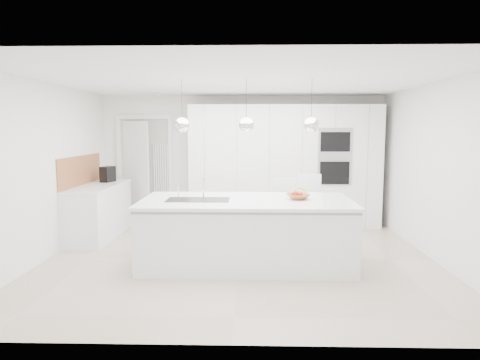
{
  "coord_description": "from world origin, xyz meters",
  "views": [
    {
      "loc": [
        0.16,
        -5.97,
        1.84
      ],
      "look_at": [
        0.0,
        0.3,
        1.1
      ],
      "focal_mm": 32.0,
      "sensor_mm": 36.0,
      "label": 1
    }
  ],
  "objects_px": {
    "fruit_bowl": "(298,197)",
    "bar_stool_left": "(285,214)",
    "espresso_machine": "(108,174)",
    "island_base": "(246,234)",
    "bar_stool_right": "(310,212)"
  },
  "relations": [
    {
      "from": "fruit_bowl",
      "to": "bar_stool_left",
      "type": "height_order",
      "value": "bar_stool_left"
    },
    {
      "from": "espresso_machine",
      "to": "bar_stool_left",
      "type": "bearing_deg",
      "value": -0.66
    },
    {
      "from": "island_base",
      "to": "bar_stool_left",
      "type": "height_order",
      "value": "bar_stool_left"
    },
    {
      "from": "island_base",
      "to": "fruit_bowl",
      "type": "xyz_separation_m",
      "value": [
        0.7,
        0.08,
        0.51
      ]
    },
    {
      "from": "island_base",
      "to": "bar_stool_right",
      "type": "bearing_deg",
      "value": 41.27
    },
    {
      "from": "fruit_bowl",
      "to": "espresso_machine",
      "type": "bearing_deg",
      "value": 149.86
    },
    {
      "from": "espresso_machine",
      "to": "bar_stool_left",
      "type": "xyz_separation_m",
      "value": [
        3.13,
        -1.08,
        -0.5
      ]
    },
    {
      "from": "espresso_machine",
      "to": "bar_stool_right",
      "type": "bearing_deg",
      "value": 1.14
    },
    {
      "from": "island_base",
      "to": "bar_stool_left",
      "type": "xyz_separation_m",
      "value": [
        0.6,
        0.87,
        0.11
      ]
    },
    {
      "from": "island_base",
      "to": "bar_stool_left",
      "type": "bearing_deg",
      "value": 55.48
    },
    {
      "from": "fruit_bowl",
      "to": "island_base",
      "type": "bearing_deg",
      "value": -173.85
    },
    {
      "from": "island_base",
      "to": "bar_stool_right",
      "type": "distance_m",
      "value": 1.31
    },
    {
      "from": "island_base",
      "to": "espresso_machine",
      "type": "distance_m",
      "value": 3.25
    },
    {
      "from": "espresso_machine",
      "to": "bar_stool_right",
      "type": "height_order",
      "value": "espresso_machine"
    },
    {
      "from": "fruit_bowl",
      "to": "bar_stool_left",
      "type": "relative_size",
      "value": 0.29
    }
  ]
}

